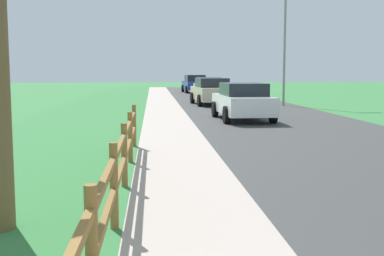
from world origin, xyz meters
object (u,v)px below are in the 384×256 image
object	(u,v)px
parked_car_beige	(212,91)
parked_car_silver	(209,87)
parked_car_blue	(195,84)
parked_suv_white	(243,101)
street_lamp	(287,33)

from	to	relation	value
parked_car_beige	parked_car_silver	world-z (taller)	parked_car_beige
parked_car_blue	parked_car_beige	bearing A→B (deg)	-91.22
parked_car_beige	parked_car_blue	xyz separation A→B (m)	(0.35, 16.47, 0.02)
parked_car_beige	parked_car_silver	xyz separation A→B (m)	(0.67, 7.62, -0.03)
parked_suv_white	parked_car_beige	world-z (taller)	parked_car_beige
parked_car_blue	street_lamp	bearing A→B (deg)	-77.68
parked_car_silver	parked_car_blue	size ratio (longest dim) A/B	1.07
parked_car_silver	parked_car_blue	world-z (taller)	parked_car_blue
street_lamp	parked_car_silver	bearing A→B (deg)	111.96
parked_suv_white	street_lamp	distance (m)	9.73
street_lamp	parked_car_blue	bearing A→B (deg)	102.32
parked_car_beige	parked_car_blue	distance (m)	16.47
parked_car_beige	parked_car_blue	size ratio (longest dim) A/B	1.04
parked_suv_white	parked_car_beige	bearing A→B (deg)	91.10
parked_car_blue	street_lamp	xyz separation A→B (m)	(3.84, -17.59, 3.38)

